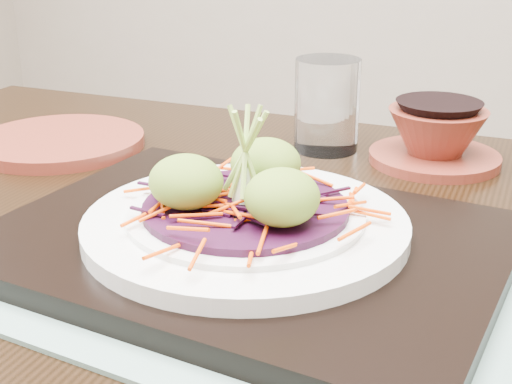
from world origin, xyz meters
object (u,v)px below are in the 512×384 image
at_px(dining_table, 246,330).
at_px(serving_tray, 246,243).
at_px(white_plate, 246,223).
at_px(water_glass, 327,105).
at_px(terracotta_side_plate, 60,142).
at_px(terracotta_bowl_set, 436,139).

distance_m(dining_table, serving_tray, 0.11).
height_order(serving_tray, white_plate, white_plate).
distance_m(dining_table, water_glass, 0.29).
relative_size(terracotta_side_plate, water_glass, 1.86).
relative_size(serving_tray, terracotta_side_plate, 2.00).
xyz_separation_m(dining_table, serving_tray, (0.02, -0.04, 0.11)).
distance_m(water_glass, terracotta_bowl_set, 0.13).
distance_m(white_plate, terracotta_bowl_set, 0.31).
height_order(serving_tray, terracotta_side_plate, serving_tray).
height_order(white_plate, water_glass, water_glass).
bearing_deg(water_glass, dining_table, -87.01).
height_order(terracotta_side_plate, water_glass, water_glass).
xyz_separation_m(dining_table, water_glass, (-0.01, 0.25, 0.15)).
relative_size(white_plate, terracotta_bowl_set, 1.40).
relative_size(dining_table, serving_tray, 2.94).
bearing_deg(white_plate, water_glass, 96.05).
bearing_deg(terracotta_bowl_set, water_glass, -178.35).
relative_size(dining_table, white_plate, 4.53).
bearing_deg(dining_table, terracotta_bowl_set, 65.39).
distance_m(serving_tray, terracotta_bowl_set, 0.31).
bearing_deg(water_glass, serving_tray, -83.95).
distance_m(dining_table, white_plate, 0.13).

